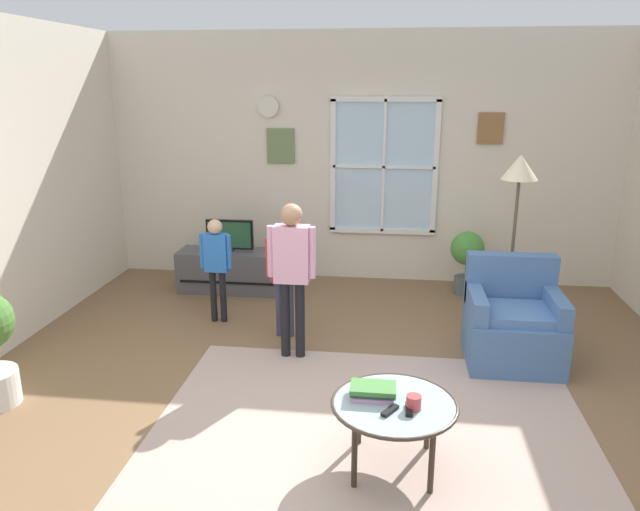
# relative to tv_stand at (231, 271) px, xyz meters

# --- Properties ---
(ground_plane) EXTENTS (6.47, 6.83, 0.02)m
(ground_plane) POSITION_rel_tv_stand_xyz_m (1.40, -2.46, -0.24)
(ground_plane) COLOR brown
(back_wall) EXTENTS (5.87, 0.17, 2.86)m
(back_wall) POSITION_rel_tv_stand_xyz_m (1.40, 0.71, 1.20)
(back_wall) COLOR beige
(back_wall) RESTS_ON ground_plane
(area_rug) EXTENTS (2.99, 2.38, 0.01)m
(area_rug) POSITION_rel_tv_stand_xyz_m (1.70, -2.67, -0.23)
(area_rug) COLOR tan
(area_rug) RESTS_ON ground_plane
(tv_stand) EXTENTS (1.18, 0.43, 0.47)m
(tv_stand) POSITION_rel_tv_stand_xyz_m (0.00, 0.00, 0.00)
(tv_stand) COLOR #4C4C51
(tv_stand) RESTS_ON ground_plane
(television) EXTENTS (0.53, 0.08, 0.36)m
(television) POSITION_rel_tv_stand_xyz_m (0.00, -0.00, 0.42)
(television) COLOR #4C4C4C
(television) RESTS_ON tv_stand
(armchair) EXTENTS (0.76, 0.74, 0.87)m
(armchair) POSITION_rel_tv_stand_xyz_m (2.84, -1.43, 0.09)
(armchair) COLOR #476B9E
(armchair) RESTS_ON ground_plane
(coffee_table) EXTENTS (0.77, 0.77, 0.45)m
(coffee_table) POSITION_rel_tv_stand_xyz_m (1.84, -3.05, 0.18)
(coffee_table) COLOR #99B2B7
(coffee_table) RESTS_ON ground_plane
(book_stack) EXTENTS (0.28, 0.18, 0.08)m
(book_stack) POSITION_rel_tv_stand_xyz_m (1.71, -3.00, 0.25)
(book_stack) COLOR #C696C6
(book_stack) RESTS_ON coffee_table
(cup) EXTENTS (0.09, 0.09, 0.09)m
(cup) POSITION_rel_tv_stand_xyz_m (1.95, -3.11, 0.25)
(cup) COLOR #BF3F3F
(cup) RESTS_ON coffee_table
(remote_near_books) EXTENTS (0.11, 0.14, 0.02)m
(remote_near_books) POSITION_rel_tv_stand_xyz_m (1.82, -3.16, 0.22)
(remote_near_books) COLOR black
(remote_near_books) RESTS_ON coffee_table
(remote_near_cup) EXTENTS (0.04, 0.14, 0.02)m
(remote_near_cup) POSITION_rel_tv_stand_xyz_m (1.93, -3.13, 0.22)
(remote_near_cup) COLOR black
(remote_near_cup) RESTS_ON coffee_table
(person_blue_shirt) EXTENTS (0.31, 0.14, 1.04)m
(person_blue_shirt) POSITION_rel_tv_stand_xyz_m (0.11, -0.90, 0.42)
(person_blue_shirt) COLOR black
(person_blue_shirt) RESTS_ON ground_plane
(person_pink_shirt) EXTENTS (0.41, 0.18, 1.35)m
(person_pink_shirt) POSITION_rel_tv_stand_xyz_m (0.98, -1.59, 0.61)
(person_pink_shirt) COLOR black
(person_pink_shirt) RESTS_ON ground_plane
(person_red_shirt) EXTENTS (0.33, 0.15, 1.09)m
(person_red_shirt) POSITION_rel_tv_stand_xyz_m (0.83, -1.17, 0.45)
(person_red_shirt) COLOR #333851
(person_red_shirt) RESTS_ON ground_plane
(potted_plant_by_window) EXTENTS (0.37, 0.37, 0.71)m
(potted_plant_by_window) POSITION_rel_tv_stand_xyz_m (2.63, 0.23, 0.21)
(potted_plant_by_window) COLOR #4C565B
(potted_plant_by_window) RESTS_ON ground_plane
(floor_lamp) EXTENTS (0.32, 0.32, 1.69)m
(floor_lamp) POSITION_rel_tv_stand_xyz_m (2.89, -0.86, 1.18)
(floor_lamp) COLOR black
(floor_lamp) RESTS_ON ground_plane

